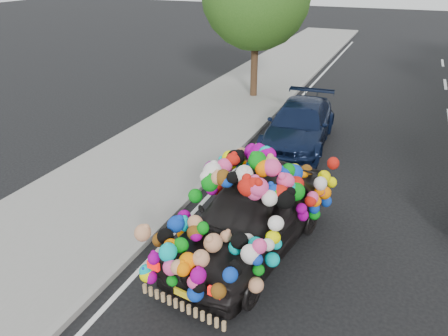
# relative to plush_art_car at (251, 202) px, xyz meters

# --- Properties ---
(ground) EXTENTS (100.00, 100.00, 0.00)m
(ground) POSITION_rel_plush_art_car_xyz_m (0.35, 0.40, -1.08)
(ground) COLOR black
(ground) RESTS_ON ground
(sidewalk) EXTENTS (4.00, 60.00, 0.12)m
(sidewalk) POSITION_rel_plush_art_car_xyz_m (-3.95, 0.40, -1.02)
(sidewalk) COLOR gray
(sidewalk) RESTS_ON ground
(kerb) EXTENTS (0.15, 60.00, 0.13)m
(kerb) POSITION_rel_plush_art_car_xyz_m (-2.00, 0.40, -1.01)
(kerb) COLOR gray
(kerb) RESTS_ON ground
(plush_art_car) EXTENTS (2.76, 4.75, 2.11)m
(plush_art_car) POSITION_rel_plush_art_car_xyz_m (0.00, 0.00, 0.00)
(plush_art_car) COLOR black
(plush_art_car) RESTS_ON ground
(navy_sedan) EXTENTS (2.05, 4.50, 1.28)m
(navy_sedan) POSITION_rel_plush_art_car_xyz_m (-0.49, 5.69, -0.44)
(navy_sedan) COLOR #0C1632
(navy_sedan) RESTS_ON ground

